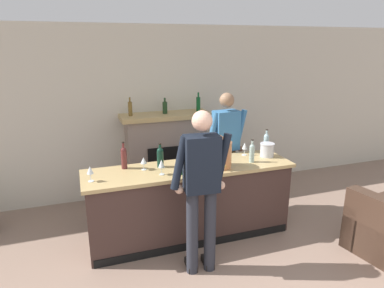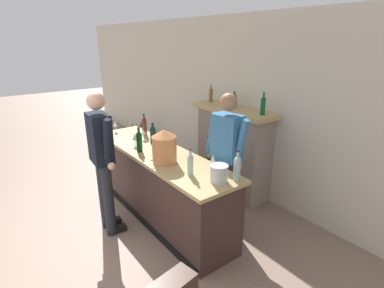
% 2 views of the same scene
% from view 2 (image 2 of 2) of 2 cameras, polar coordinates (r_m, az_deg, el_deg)
% --- Properties ---
extents(wall_back_panel, '(12.00, 0.07, 2.75)m').
position_cam_2_polar(wall_back_panel, '(4.90, 9.34, 7.23)').
color(wall_back_panel, beige).
rests_on(wall_back_panel, ground_plane).
extents(bar_counter, '(2.64, 0.69, 0.97)m').
position_cam_2_polar(bar_counter, '(4.18, -6.09, -7.72)').
color(bar_counter, '#3C2925').
rests_on(bar_counter, ground_plane).
extents(fireplace_stone, '(1.41, 0.52, 1.71)m').
position_cam_2_polar(fireplace_stone, '(4.82, 7.77, -1.13)').
color(fireplace_stone, gray).
rests_on(fireplace_stone, ground_plane).
extents(potted_plant_corner, '(0.44, 0.49, 0.77)m').
position_cam_2_polar(potted_plant_corner, '(6.84, -10.18, 1.27)').
color(potted_plant_corner, '#45424B').
rests_on(potted_plant_corner, ground_plane).
extents(person_customer, '(0.66, 0.33, 1.83)m').
position_cam_2_polar(person_customer, '(3.79, -16.71, -2.63)').
color(person_customer, '#262831').
rests_on(person_customer, ground_plane).
extents(person_bartender, '(0.66, 0.33, 1.80)m').
position_cam_2_polar(person_bartender, '(3.73, 6.50, -2.55)').
color(person_bartender, '#4D412D').
rests_on(person_bartender, ground_plane).
extents(copper_dispenser, '(0.30, 0.34, 0.42)m').
position_cam_2_polar(copper_dispenser, '(3.58, -5.30, -0.41)').
color(copper_dispenser, '#CA7C48').
rests_on(copper_dispenser, bar_counter).
extents(ice_bucket_steel, '(0.20, 0.20, 0.19)m').
position_cam_2_polar(ice_bucket_steel, '(3.14, 5.14, -5.60)').
color(ice_bucket_steel, silver).
rests_on(ice_bucket_steel, bar_counter).
extents(wine_bottle_chardonnay_pale, '(0.08, 0.08, 0.31)m').
position_cam_2_polar(wine_bottle_chardonnay_pale, '(4.29, -7.45, 1.91)').
color(wine_bottle_chardonnay_pale, '#103024').
rests_on(wine_bottle_chardonnay_pale, bar_counter).
extents(wine_bottle_cabernet_heavy, '(0.07, 0.07, 0.34)m').
position_cam_2_polar(wine_bottle_cabernet_heavy, '(4.70, -9.08, 3.52)').
color(wine_bottle_cabernet_heavy, '#5B2525').
rests_on(wine_bottle_cabernet_heavy, bar_counter).
extents(wine_bottle_riesling_slim, '(0.07, 0.07, 0.33)m').
position_cam_2_polar(wine_bottle_riesling_slim, '(3.17, 8.59, -4.40)').
color(wine_bottle_riesling_slim, '#9CBCC1').
rests_on(wine_bottle_riesling_slim, bar_counter).
extents(wine_bottle_rose_blush, '(0.07, 0.07, 0.30)m').
position_cam_2_polar(wine_bottle_rose_blush, '(3.26, -0.30, -3.76)').
color(wine_bottle_rose_blush, '#9BB8AE').
rests_on(wine_bottle_rose_blush, bar_counter).
extents(wine_bottle_burgundy_dark, '(0.08, 0.08, 0.34)m').
position_cam_2_polar(wine_bottle_burgundy_dark, '(3.99, -10.03, 0.62)').
color(wine_bottle_burgundy_dark, '#073815').
rests_on(wine_bottle_burgundy_dark, bar_counter).
extents(wine_glass_back_row, '(0.08, 0.08, 0.19)m').
position_cam_2_polar(wine_glass_back_row, '(4.22, -10.82, 1.33)').
color(wine_glass_back_row, silver).
rests_on(wine_glass_back_row, bar_counter).
extents(wine_glass_mid_counter, '(0.07, 0.07, 0.18)m').
position_cam_2_polar(wine_glass_mid_counter, '(3.40, 4.02, -2.94)').
color(wine_glass_mid_counter, silver).
rests_on(wine_glass_mid_counter, bar_counter).
extents(wine_glass_by_dispenser, '(0.08, 0.08, 0.16)m').
position_cam_2_polar(wine_glass_by_dispenser, '(4.46, -9.18, 2.19)').
color(wine_glass_by_dispenser, silver).
rests_on(wine_glass_by_dispenser, bar_counter).
extents(wine_glass_front_left, '(0.08, 0.08, 0.18)m').
position_cam_2_polar(wine_glass_front_left, '(4.95, -14.43, 3.72)').
color(wine_glass_front_left, silver).
rests_on(wine_glass_front_left, bar_counter).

